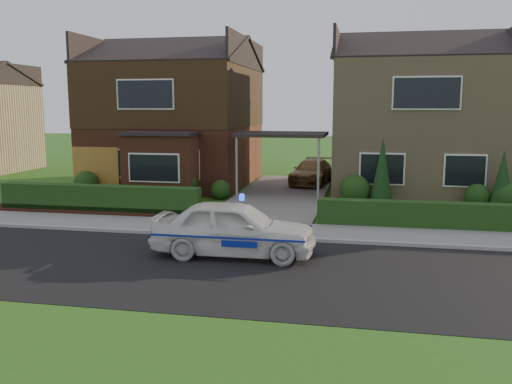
# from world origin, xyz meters

# --- Properties ---
(ground) EXTENTS (120.00, 120.00, 0.00)m
(ground) POSITION_xyz_m (0.00, 0.00, 0.00)
(ground) COLOR #1E5115
(ground) RESTS_ON ground
(road) EXTENTS (60.00, 6.00, 0.02)m
(road) POSITION_xyz_m (0.00, 0.00, 0.00)
(road) COLOR black
(road) RESTS_ON ground
(kerb) EXTENTS (60.00, 0.16, 0.12)m
(kerb) POSITION_xyz_m (0.00, 3.05, 0.06)
(kerb) COLOR #9E9993
(kerb) RESTS_ON ground
(sidewalk) EXTENTS (60.00, 2.00, 0.10)m
(sidewalk) POSITION_xyz_m (0.00, 4.10, 0.05)
(sidewalk) COLOR slate
(sidewalk) RESTS_ON ground
(grass_verge) EXTENTS (60.00, 4.00, 0.01)m
(grass_verge) POSITION_xyz_m (0.00, -5.00, 0.00)
(grass_verge) COLOR #1E5115
(grass_verge) RESTS_ON ground
(driveway) EXTENTS (3.80, 12.00, 0.12)m
(driveway) POSITION_xyz_m (0.00, 11.00, 0.06)
(driveway) COLOR #666059
(driveway) RESTS_ON ground
(house_left) EXTENTS (7.50, 9.53, 7.25)m
(house_left) POSITION_xyz_m (-5.78, 13.90, 3.81)
(house_left) COLOR brown
(house_left) RESTS_ON ground
(house_right) EXTENTS (7.50, 8.06, 7.25)m
(house_right) POSITION_xyz_m (5.80, 13.99, 3.66)
(house_right) COLOR tan
(house_right) RESTS_ON ground
(carport_link) EXTENTS (3.80, 3.00, 2.77)m
(carport_link) POSITION_xyz_m (0.00, 10.95, 2.66)
(carport_link) COLOR black
(carport_link) RESTS_ON ground
(garage_door) EXTENTS (2.20, 0.10, 2.10)m
(garage_door) POSITION_xyz_m (-8.25, 9.96, 1.05)
(garage_door) COLOR brown
(garage_door) RESTS_ON ground
(dwarf_wall) EXTENTS (7.70, 0.25, 0.36)m
(dwarf_wall) POSITION_xyz_m (-5.80, 5.30, 0.18)
(dwarf_wall) COLOR brown
(dwarf_wall) RESTS_ON ground
(hedge_left) EXTENTS (7.50, 0.55, 0.90)m
(hedge_left) POSITION_xyz_m (-5.80, 5.45, 0.00)
(hedge_left) COLOR #103312
(hedge_left) RESTS_ON ground
(hedge_right) EXTENTS (7.50, 0.55, 0.80)m
(hedge_right) POSITION_xyz_m (5.80, 5.35, 0.00)
(hedge_right) COLOR #103312
(hedge_right) RESTS_ON ground
(shrub_left_far) EXTENTS (1.08, 1.08, 1.08)m
(shrub_left_far) POSITION_xyz_m (-8.50, 9.50, 0.54)
(shrub_left_far) COLOR #103312
(shrub_left_far) RESTS_ON ground
(shrub_left_mid) EXTENTS (1.32, 1.32, 1.32)m
(shrub_left_mid) POSITION_xyz_m (-4.00, 9.30, 0.66)
(shrub_left_mid) COLOR #103312
(shrub_left_mid) RESTS_ON ground
(shrub_left_near) EXTENTS (0.84, 0.84, 0.84)m
(shrub_left_near) POSITION_xyz_m (-2.40, 9.60, 0.42)
(shrub_left_near) COLOR #103312
(shrub_left_near) RESTS_ON ground
(shrub_right_near) EXTENTS (1.20, 1.20, 1.20)m
(shrub_right_near) POSITION_xyz_m (3.20, 9.40, 0.60)
(shrub_right_near) COLOR #103312
(shrub_right_near) RESTS_ON ground
(shrub_right_mid) EXTENTS (0.96, 0.96, 0.96)m
(shrub_right_mid) POSITION_xyz_m (7.80, 9.50, 0.48)
(shrub_right_mid) COLOR #103312
(shrub_right_mid) RESTS_ON ground
(shrub_right_far) EXTENTS (1.08, 1.08, 1.08)m
(shrub_right_far) POSITION_xyz_m (8.80, 9.20, 0.54)
(shrub_right_far) COLOR #103312
(shrub_right_far) RESTS_ON ground
(conifer_a) EXTENTS (0.90, 0.90, 2.60)m
(conifer_a) POSITION_xyz_m (4.20, 9.20, 1.30)
(conifer_a) COLOR black
(conifer_a) RESTS_ON ground
(conifer_b) EXTENTS (0.90, 0.90, 2.20)m
(conifer_b) POSITION_xyz_m (8.60, 9.20, 1.10)
(conifer_b) COLOR black
(conifer_b) RESTS_ON ground
(police_car) EXTENTS (3.93, 4.31, 1.62)m
(police_car) POSITION_xyz_m (0.21, 1.20, 0.73)
(police_car) COLOR silver
(police_car) RESTS_ON ground
(driveway_car) EXTENTS (2.09, 4.19, 1.17)m
(driveway_car) POSITION_xyz_m (1.00, 14.27, 0.70)
(driveway_car) COLOR brown
(driveway_car) RESTS_ON driveway
(potted_plant_a) EXTENTS (0.43, 0.36, 0.70)m
(potted_plant_a) POSITION_xyz_m (-4.67, 9.00, 0.35)
(potted_plant_a) COLOR gray
(potted_plant_a) RESTS_ON ground
(potted_plant_b) EXTENTS (0.58, 0.58, 0.83)m
(potted_plant_b) POSITION_xyz_m (-6.40, 9.00, 0.41)
(potted_plant_b) COLOR gray
(potted_plant_b) RESTS_ON ground
(potted_plant_c) EXTENTS (0.45, 0.45, 0.79)m
(potted_plant_c) POSITION_xyz_m (-7.14, 6.31, 0.40)
(potted_plant_c) COLOR gray
(potted_plant_c) RESTS_ON ground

